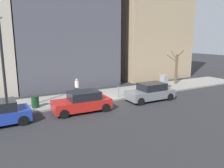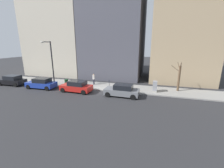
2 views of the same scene
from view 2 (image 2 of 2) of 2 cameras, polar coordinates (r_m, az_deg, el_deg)
The scene contains 15 objects.
ground_plane at distance 20.83m, azimuth -5.03°, elevation -2.55°, with size 120.00×120.00×0.00m, color #2B2B2D.
sidewalk at distance 22.60m, azimuth -3.18°, elevation -0.91°, with size 4.00×36.00×0.15m, color gray.
parked_car_grey at distance 18.44m, azimuth 3.89°, elevation -2.47°, with size 1.97×4.22×1.52m.
parked_car_red at distance 20.68m, azimuth -13.37°, elevation -0.92°, with size 2.03×4.25×1.52m.
parked_car_blue at distance 24.02m, azimuth -25.28°, elevation 0.23°, with size 2.07×4.27×1.52m.
parked_car_black at distance 28.28m, azimuth -33.76°, elevation 1.16°, with size 2.01×4.24×1.52m.
parking_meter at distance 20.52m, azimuth -1.06°, elevation 0.08°, with size 0.14×0.10×1.35m.
utility_box at distance 20.47m, azimuth 16.01°, elevation -0.93°, with size 0.83×0.61×1.43m.
streetlamp at distance 24.11m, azimuth -22.28°, elevation 8.55°, with size 1.97×0.32×6.50m.
bare_tree at distance 21.68m, azimuth 24.12°, elevation 2.28°, with size 1.81×1.22×3.94m.
trash_bin at distance 24.03m, azimuth -16.95°, elevation 0.70°, with size 0.56×0.56×0.90m, color #14381E.
pedestrian_near_meter at distance 23.40m, azimuth -6.97°, elevation 2.11°, with size 0.39×0.36×1.66m.
office_tower_left at distance 29.23m, azimuth 25.69°, elevation 19.56°, with size 9.74×9.74×18.60m, color tan.
office_block_center at distance 31.26m, azimuth 1.02°, elevation 27.31°, with size 10.90×10.90×25.87m, color #4C4C56.
office_tower_right at distance 36.05m, azimuth -17.65°, elevation 16.46°, with size 12.17×12.17×15.23m, color #BCB29E.
Camera 2 is at (-18.44, -7.41, 6.25)m, focal length 24.00 mm.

